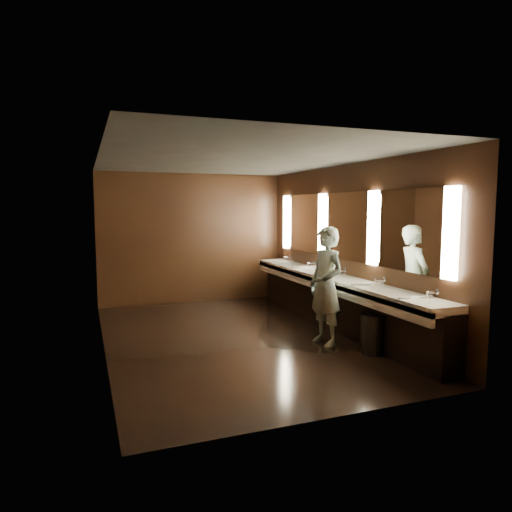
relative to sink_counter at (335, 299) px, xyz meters
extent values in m
plane|color=black|center=(-1.79, 0.00, -0.50)|extent=(6.00, 6.00, 0.00)
cube|color=#2D2D2B|center=(-1.79, 0.00, 2.30)|extent=(4.00, 6.00, 0.02)
cube|color=black|center=(-1.79, 3.00, 0.90)|extent=(4.00, 0.02, 2.80)
cube|color=black|center=(-1.79, -3.00, 0.90)|extent=(4.00, 0.02, 2.80)
cube|color=black|center=(-3.79, 0.00, 0.90)|extent=(0.02, 6.00, 2.80)
cube|color=black|center=(0.21, 0.00, 0.90)|extent=(0.02, 6.00, 2.80)
cube|color=black|center=(0.03, 0.00, -0.09)|extent=(0.36, 5.40, 0.81)
cube|color=white|center=(-0.07, 0.00, 0.35)|extent=(0.55, 5.40, 0.12)
cube|color=white|center=(-0.31, 0.00, 0.27)|extent=(0.06, 5.40, 0.18)
cylinder|color=silver|center=(0.12, -2.20, 0.49)|extent=(0.18, 0.04, 0.04)
cylinder|color=silver|center=(0.12, -1.10, 0.49)|extent=(0.18, 0.04, 0.04)
cylinder|color=silver|center=(0.12, 0.00, 0.49)|extent=(0.18, 0.04, 0.04)
cylinder|color=silver|center=(0.12, 1.10, 0.49)|extent=(0.18, 0.04, 0.04)
cylinder|color=silver|center=(0.12, 2.20, 0.49)|extent=(0.18, 0.04, 0.04)
cube|color=#FFF0C7|center=(0.18, -2.40, 1.25)|extent=(0.06, 0.22, 1.15)
cube|color=white|center=(0.19, -1.60, 1.25)|extent=(0.03, 1.32, 1.15)
cube|color=#FFF0C7|center=(0.18, -0.80, 1.25)|extent=(0.06, 0.23, 1.15)
cube|color=white|center=(0.19, 0.00, 1.25)|extent=(0.03, 1.32, 1.15)
cube|color=#FFF0C7|center=(0.18, 0.80, 1.25)|extent=(0.06, 0.23, 1.15)
cube|color=white|center=(0.19, 1.60, 1.25)|extent=(0.03, 1.32, 1.15)
cube|color=#FFF0C7|center=(0.18, 2.40, 1.25)|extent=(0.06, 0.22, 1.15)
imported|color=#9BDAE7|center=(-0.63, -0.80, 0.40)|extent=(0.53, 0.71, 1.79)
cylinder|color=black|center=(-0.22, -1.44, -0.21)|extent=(0.47, 0.47, 0.56)
camera|label=1|loc=(-4.03, -6.75, 1.56)|focal=32.00mm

